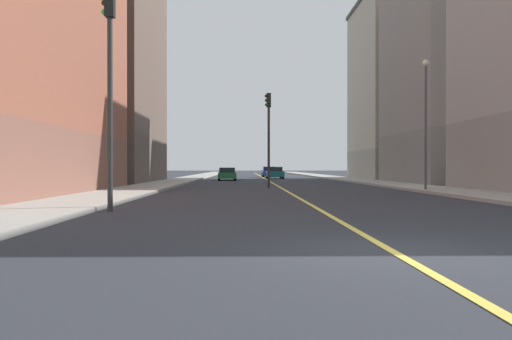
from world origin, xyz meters
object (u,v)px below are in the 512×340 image
(building_left_far, at_px, (401,90))
(traffic_light_right_near, at_px, (109,69))
(building_left_mid, at_px, (457,52))
(traffic_light_median_far, at_px, (268,127))
(street_lamp_left_near, at_px, (426,110))
(car_blue, at_px, (269,172))
(car_teal, at_px, (275,173))
(building_right_midblock, at_px, (100,69))
(car_green, at_px, (227,174))

(building_left_far, distance_m, traffic_light_right_near, 49.19)
(building_left_mid, relative_size, traffic_light_median_far, 3.43)
(street_lamp_left_near, bearing_deg, traffic_light_right_near, -136.03)
(traffic_light_median_far, bearing_deg, car_blue, 87.49)
(building_left_mid, bearing_deg, car_blue, 113.40)
(building_left_mid, relative_size, building_left_far, 1.08)
(building_left_far, relative_size, car_teal, 4.28)
(building_left_mid, height_order, building_right_midblock, building_left_mid)
(car_blue, bearing_deg, traffic_light_median_far, -92.51)
(traffic_light_right_near, bearing_deg, street_lamp_left_near, 43.97)
(building_left_mid, xyz_separation_m, building_left_far, (-0.00, 16.24, -0.81))
(building_left_far, distance_m, traffic_light_median_far, 29.50)
(traffic_light_median_far, bearing_deg, building_left_mid, 28.57)
(traffic_light_right_near, distance_m, street_lamp_left_near, 19.37)
(traffic_light_median_far, relative_size, car_teal, 1.35)
(building_right_midblock, height_order, street_lamp_left_near, building_right_midblock)
(building_right_midblock, bearing_deg, building_left_far, 23.81)
(building_left_mid, distance_m, car_green, 24.29)
(traffic_light_median_far, distance_m, car_teal, 28.90)
(street_lamp_left_near, xyz_separation_m, car_teal, (-6.32, 34.81, -3.77))
(street_lamp_left_near, bearing_deg, building_left_far, 77.11)
(building_left_far, bearing_deg, car_green, -167.59)
(building_left_far, distance_m, car_blue, 22.19)
(street_lamp_left_near, relative_size, car_teal, 1.56)
(building_left_mid, xyz_separation_m, car_teal, (-13.35, 20.32, -9.83))
(street_lamp_left_near, xyz_separation_m, car_green, (-11.55, 26.64, -3.79))
(car_green, bearing_deg, traffic_light_median_far, -80.89)
(traffic_light_median_far, height_order, car_teal, traffic_light_median_far)
(building_right_midblock, height_order, traffic_light_median_far, building_right_midblock)
(building_left_mid, distance_m, traffic_light_right_near, 35.47)
(traffic_light_median_far, bearing_deg, street_lamp_left_near, -36.71)
(car_green, bearing_deg, building_left_mid, -33.19)
(building_left_mid, bearing_deg, car_teal, 123.31)
(street_lamp_left_near, bearing_deg, traffic_light_median_far, 143.29)
(traffic_light_median_far, height_order, car_green, traffic_light_median_far)
(building_left_mid, bearing_deg, street_lamp_left_near, -115.89)
(street_lamp_left_near, bearing_deg, car_teal, 100.29)
(traffic_light_right_near, bearing_deg, car_green, 86.58)
(car_teal, bearing_deg, traffic_light_right_near, -98.97)
(building_right_midblock, bearing_deg, car_green, 39.90)
(building_left_far, height_order, car_blue, building_left_far)
(building_right_midblock, bearing_deg, traffic_light_right_near, -75.67)
(building_left_mid, height_order, traffic_light_right_near, building_left_mid)
(street_lamp_left_near, distance_m, car_blue, 46.43)
(traffic_light_right_near, xyz_separation_m, traffic_light_median_far, (5.68, 19.61, -0.40))
(building_right_midblock, distance_m, car_blue, 33.09)
(car_green, bearing_deg, traffic_light_right_near, -93.42)
(traffic_light_right_near, distance_m, car_teal, 48.99)
(building_left_mid, height_order, building_left_far, building_left_mid)
(building_left_far, distance_m, car_teal, 16.62)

